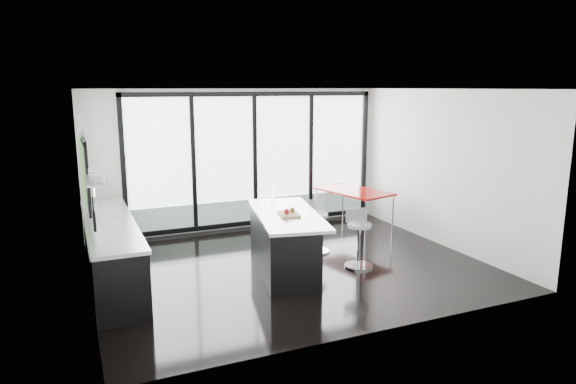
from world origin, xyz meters
name	(u,v)px	position (x,y,z in m)	size (l,w,h in m)	color
floor	(290,266)	(0.00, 0.00, 0.00)	(6.00, 5.00, 0.00)	black
ceiling	(290,89)	(0.00, 0.00, 2.80)	(6.00, 5.00, 0.00)	white
wall_back	(253,166)	(0.27, 2.47, 1.27)	(6.00, 0.09, 2.80)	silver
wall_front	(379,217)	(0.00, -2.50, 1.40)	(6.00, 0.00, 2.80)	silver
wall_left	(84,181)	(-2.97, 0.27, 1.56)	(0.26, 5.00, 2.80)	silver
wall_right	(443,168)	(3.00, 0.00, 1.40)	(0.00, 5.00, 2.80)	silver
counter_cabinets	(112,252)	(-2.67, 0.40, 0.46)	(0.69, 3.24, 1.36)	black
island	(283,240)	(-0.15, -0.07, 0.46)	(1.37, 2.36, 1.18)	black
bar_stool_near	(359,245)	(0.99, -0.49, 0.36)	(0.45, 0.45, 0.72)	silver
bar_stool_far	(317,233)	(0.72, 0.46, 0.35)	(0.44, 0.44, 0.69)	silver
red_table	(354,210)	(2.05, 1.47, 0.40)	(0.86, 1.51, 0.81)	maroon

